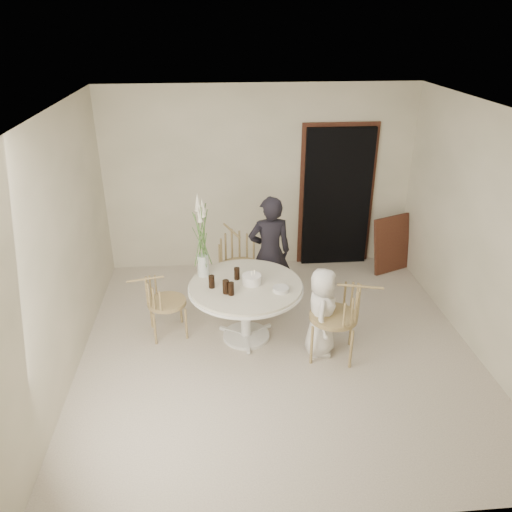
{
  "coord_description": "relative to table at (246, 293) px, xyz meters",
  "views": [
    {
      "loc": [
        -0.67,
        -4.75,
        3.51
      ],
      "look_at": [
        -0.23,
        0.3,
        1.06
      ],
      "focal_mm": 35.0,
      "sensor_mm": 36.0,
      "label": 1
    }
  ],
  "objects": [
    {
      "name": "flower_vase",
      "position": [
        -0.48,
        0.27,
        0.6
      ],
      "size": [
        0.14,
        0.14,
        1.02
      ],
      "rotation": [
        0.0,
        0.0,
        0.19
      ],
      "color": "silver",
      "rests_on": "table"
    },
    {
      "name": "plate_stack",
      "position": [
        0.38,
        -0.19,
        0.14
      ],
      "size": [
        0.24,
        0.24,
        0.05
      ],
      "primitive_type": "cylinder",
      "rotation": [
        0.0,
        0.0,
        0.42
      ],
      "color": "silver",
      "rests_on": "table"
    },
    {
      "name": "birthday_cake",
      "position": [
        0.07,
        0.01,
        0.17
      ],
      "size": [
        0.22,
        0.22,
        0.16
      ],
      "rotation": [
        0.0,
        0.0,
        -0.15
      ],
      "color": "white",
      "rests_on": "table"
    },
    {
      "name": "picture_frame",
      "position": [
        2.3,
        1.6,
        -0.19
      ],
      "size": [
        0.66,
        0.42,
        0.85
      ],
      "primitive_type": "cube",
      "rotation": [
        -0.17,
        0.0,
        0.4
      ],
      "color": "#53311C",
      "rests_on": "ground"
    },
    {
      "name": "cola_tumbler_b",
      "position": [
        -0.23,
        -0.19,
        0.19
      ],
      "size": [
        0.09,
        0.09,
        0.16
      ],
      "primitive_type": "cylinder",
      "rotation": [
        0.0,
        0.0,
        0.32
      ],
      "color": "black",
      "rests_on": "table"
    },
    {
      "name": "boy",
      "position": [
        0.82,
        -0.35,
        -0.09
      ],
      "size": [
        0.44,
        0.58,
        1.06
      ],
      "primitive_type": "imported",
      "rotation": [
        0.0,
        0.0,
        1.35
      ],
      "color": "white",
      "rests_on": "ground"
    },
    {
      "name": "chair_left",
      "position": [
        -1.04,
        0.15,
        -0.1
      ],
      "size": [
        0.53,
        0.51,
        0.8
      ],
      "rotation": [
        0.0,
        0.0,
        1.79
      ],
      "color": "tan",
      "rests_on": "ground"
    },
    {
      "name": "door_trim",
      "position": [
        1.5,
        1.98,
        0.49
      ],
      "size": [
        1.12,
        0.03,
        2.22
      ],
      "primitive_type": "cube",
      "color": "#53311C",
      "rests_on": "ground"
    },
    {
      "name": "girl",
      "position": [
        0.36,
        0.75,
        0.14
      ],
      "size": [
        0.58,
        0.41,
        1.52
      ],
      "primitive_type": "imported",
      "rotation": [
        0.0,
        0.0,
        3.23
      ],
      "color": "black",
      "rests_on": "ground"
    },
    {
      "name": "room_shell",
      "position": [
        0.35,
        -0.25,
        1.0
      ],
      "size": [
        4.5,
        4.5,
        4.5
      ],
      "color": "silver",
      "rests_on": "ground"
    },
    {
      "name": "cola_tumbler_a",
      "position": [
        -0.18,
        -0.22,
        0.19
      ],
      "size": [
        0.08,
        0.08,
        0.15
      ],
      "primitive_type": "cylinder",
      "rotation": [
        0.0,
        0.0,
        0.1
      ],
      "color": "black",
      "rests_on": "table"
    },
    {
      "name": "table",
      "position": [
        0.0,
        0.0,
        0.0
      ],
      "size": [
        1.33,
        1.33,
        0.73
      ],
      "color": "white",
      "rests_on": "ground"
    },
    {
      "name": "cola_tumbler_c",
      "position": [
        -0.39,
        -0.04,
        0.19
      ],
      "size": [
        0.08,
        0.08,
        0.15
      ],
      "primitive_type": "cylinder",
      "rotation": [
        0.0,
        0.0,
        -0.2
      ],
      "color": "black",
      "rests_on": "table"
    },
    {
      "name": "cola_tumbler_d",
      "position": [
        -0.09,
        0.13,
        0.19
      ],
      "size": [
        0.08,
        0.08,
        0.14
      ],
      "primitive_type": "cylinder",
      "rotation": [
        0.0,
        0.0,
        -0.18
      ],
      "color": "black",
      "rests_on": "table"
    },
    {
      "name": "doorway",
      "position": [
        1.5,
        1.94,
        0.43
      ],
      "size": [
        1.0,
        0.1,
        2.1
      ],
      "primitive_type": "cube",
      "color": "black",
      "rests_on": "ground"
    },
    {
      "name": "chair_right",
      "position": [
        1.07,
        -0.44,
        -0.01
      ],
      "size": [
        0.63,
        0.6,
        0.93
      ],
      "rotation": [
        0.0,
        0.0,
        -1.83
      ],
      "color": "tan",
      "rests_on": "ground"
    },
    {
      "name": "ground",
      "position": [
        0.35,
        -0.25,
        -0.62
      ],
      "size": [
        4.5,
        4.5,
        0.0
      ],
      "primitive_type": "plane",
      "color": "beige",
      "rests_on": "ground"
    },
    {
      "name": "chair_far",
      "position": [
        -0.06,
        0.92,
        0.02
      ],
      "size": [
        0.68,
        0.7,
        0.98
      ],
      "rotation": [
        0.0,
        0.0,
        0.37
      ],
      "color": "tan",
      "rests_on": "ground"
    }
  ]
}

